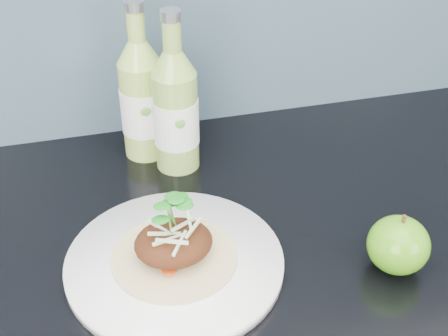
# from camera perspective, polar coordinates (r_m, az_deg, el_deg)

# --- Properties ---
(dinner_plate) EXTENTS (0.37, 0.37, 0.02)m
(dinner_plate) POSITION_cam_1_polar(r_m,az_deg,el_deg) (0.80, -4.52, -8.65)
(dinner_plate) COLOR white
(dinner_plate) RESTS_ON kitchen_counter
(pork_taco) EXTENTS (0.16, 0.16, 0.10)m
(pork_taco) POSITION_cam_1_polar(r_m,az_deg,el_deg) (0.77, -4.65, -6.69)
(pork_taco) COLOR tan
(pork_taco) RESTS_ON dinner_plate
(green_apple) EXTENTS (0.10, 0.10, 0.08)m
(green_apple) POSITION_cam_1_polar(r_m,az_deg,el_deg) (0.81, 15.65, -6.79)
(green_apple) COLOR #34860E
(green_apple) RESTS_ON kitchen_counter
(cider_bottle_left) EXTENTS (0.07, 0.07, 0.25)m
(cider_bottle_left) POSITION_cam_1_polar(r_m,az_deg,el_deg) (0.97, -7.49, 6.24)
(cider_bottle_left) COLOR #A1C150
(cider_bottle_left) RESTS_ON kitchen_counter
(cider_bottle_right) EXTENTS (0.08, 0.08, 0.25)m
(cider_bottle_right) POSITION_cam_1_polar(r_m,az_deg,el_deg) (0.93, -4.44, 5.21)
(cider_bottle_right) COLOR #87AE48
(cider_bottle_right) RESTS_ON kitchen_counter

